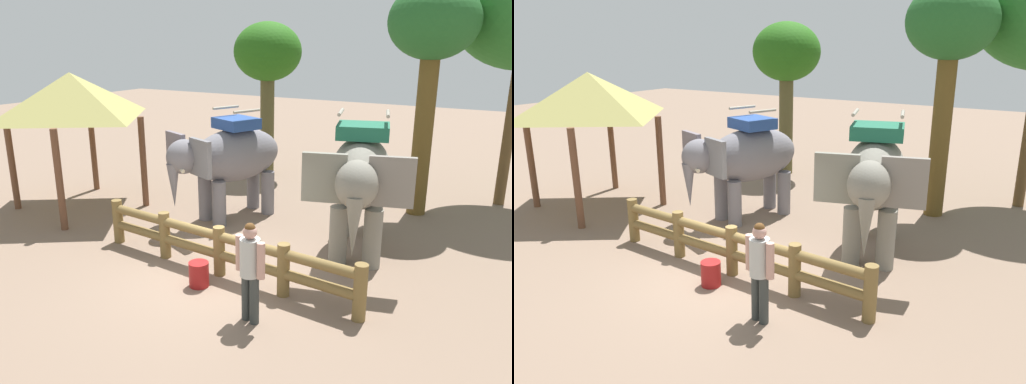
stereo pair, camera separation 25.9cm
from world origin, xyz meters
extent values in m
plane|color=#7C6553|center=(0.00, 0.00, 0.00)|extent=(60.00, 60.00, 0.00)
cylinder|color=brown|center=(-3.07, 0.34, 0.53)|extent=(0.24, 0.24, 1.05)
cylinder|color=brown|center=(-1.54, 0.23, 0.53)|extent=(0.24, 0.24, 1.05)
cylinder|color=brown|center=(0.00, 0.11, 0.53)|extent=(0.24, 0.24, 1.05)
cylinder|color=brown|center=(1.54, 0.00, 0.53)|extent=(0.24, 0.24, 1.05)
cylinder|color=brown|center=(3.07, -0.12, 0.53)|extent=(0.24, 0.24, 1.05)
cylinder|color=brown|center=(0.00, 0.11, 0.45)|extent=(6.16, 0.66, 0.20)
cylinder|color=brown|center=(0.00, 0.11, 0.85)|extent=(6.16, 0.66, 0.20)
cylinder|color=slate|center=(-1.61, 2.45, 0.60)|extent=(0.36, 0.36, 1.20)
cylinder|color=slate|center=(-2.23, 2.69, 0.60)|extent=(0.36, 0.36, 1.20)
cylinder|color=slate|center=(-1.03, 3.97, 0.60)|extent=(0.36, 0.36, 1.20)
cylinder|color=slate|center=(-1.64, 4.20, 0.60)|extent=(0.36, 0.36, 1.20)
ellipsoid|color=slate|center=(-1.63, 3.33, 1.73)|extent=(2.10, 2.96, 1.40)
ellipsoid|color=slate|center=(-2.21, 1.83, 1.90)|extent=(1.04, 1.12, 0.86)
cube|color=slate|center=(-1.62, 1.73, 1.95)|extent=(0.79, 0.40, 0.90)
cube|color=slate|center=(-2.71, 2.15, 1.95)|extent=(0.79, 0.40, 0.90)
cone|color=slate|center=(-2.32, 1.54, 1.22)|extent=(0.32, 0.32, 1.10)
cone|color=beige|center=(-2.14, 1.57, 1.66)|extent=(0.37, 0.22, 0.15)
cone|color=beige|center=(-2.44, 1.68, 1.66)|extent=(0.37, 0.22, 0.15)
cube|color=#274992|center=(-1.63, 3.33, 2.57)|extent=(1.28, 1.21, 0.28)
cylinder|color=#A59E8C|center=(-1.20, 3.16, 2.93)|extent=(0.36, 0.78, 0.07)
cylinder|color=#A59E8C|center=(-2.06, 3.49, 2.93)|extent=(0.36, 0.78, 0.07)
cylinder|color=gray|center=(2.57, 2.06, 0.65)|extent=(0.39, 0.39, 1.30)
cylinder|color=gray|center=(1.88, 1.86, 0.65)|extent=(0.39, 0.39, 1.30)
cylinder|color=gray|center=(2.07, 3.74, 0.65)|extent=(0.39, 0.39, 1.30)
cylinder|color=gray|center=(1.38, 3.53, 0.65)|extent=(0.39, 0.39, 1.30)
ellipsoid|color=gray|center=(1.97, 2.80, 1.86)|extent=(2.07, 3.16, 1.51)
ellipsoid|color=gray|center=(2.47, 1.14, 2.05)|extent=(1.07, 1.17, 0.92)
cube|color=gray|center=(3.03, 1.44, 2.11)|extent=(0.86, 0.37, 0.97)
cube|color=gray|center=(1.83, 1.08, 2.11)|extent=(0.86, 0.37, 0.97)
cone|color=gray|center=(2.56, 0.82, 1.31)|extent=(0.35, 0.35, 1.19)
cube|color=#1D6448|center=(1.97, 2.80, 2.77)|extent=(1.33, 1.25, 0.30)
cylinder|color=#A59E8C|center=(2.45, 2.94, 3.16)|extent=(0.32, 0.86, 0.08)
cylinder|color=#A59E8C|center=(1.50, 2.66, 3.16)|extent=(0.32, 0.86, 0.08)
cylinder|color=#323736|center=(1.56, -1.12, 0.43)|extent=(0.17, 0.17, 0.86)
cylinder|color=#323736|center=(1.38, -1.07, 0.43)|extent=(0.17, 0.17, 0.86)
cylinder|color=#B6B9B5|center=(1.47, -1.09, 1.19)|extent=(0.42, 0.42, 0.66)
cylinder|color=tan|center=(1.71, -1.15, 1.21)|extent=(0.14, 0.14, 0.63)
cylinder|color=tan|center=(1.23, -1.04, 1.21)|extent=(0.14, 0.14, 0.63)
sphere|color=tan|center=(1.47, -1.09, 1.64)|extent=(0.24, 0.24, 0.24)
sphere|color=#593819|center=(1.47, -1.09, 1.71)|extent=(0.19, 0.19, 0.19)
cylinder|color=brown|center=(-4.43, 2.76, 1.30)|extent=(0.18, 0.18, 2.60)
cylinder|color=brown|center=(-4.88, 0.23, 1.30)|extent=(0.18, 0.18, 2.60)
cylinder|color=brown|center=(-6.97, 3.21, 1.30)|extent=(0.18, 0.18, 2.60)
cylinder|color=brown|center=(-7.42, 0.67, 1.30)|extent=(0.18, 0.18, 2.60)
pyramid|color=#9C9650|center=(-5.93, 1.72, 3.21)|extent=(4.03, 4.03, 1.22)
cylinder|color=brown|center=(2.53, 6.09, 2.24)|extent=(0.50, 0.50, 4.48)
ellipsoid|color=#225D26|center=(2.53, 6.09, 5.11)|extent=(2.28, 2.28, 1.93)
cylinder|color=brown|center=(-3.24, 7.85, 1.81)|extent=(0.49, 0.49, 3.62)
ellipsoid|color=#255E15|center=(-3.24, 7.85, 4.26)|extent=(2.33, 2.33, 1.98)
cylinder|color=maroon|center=(-0.07, -0.50, 0.25)|extent=(0.40, 0.40, 0.50)
camera|label=1|loc=(5.47, -7.67, 4.67)|focal=35.36mm
camera|label=2|loc=(5.69, -7.53, 4.67)|focal=35.36mm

